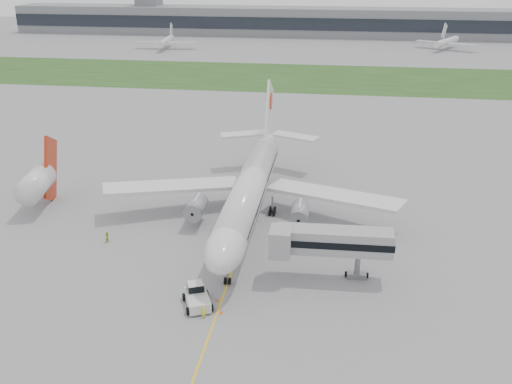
# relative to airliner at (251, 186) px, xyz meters

# --- Properties ---
(ground) EXTENTS (600.00, 600.00, 0.00)m
(ground) POSITION_rel_airliner_xyz_m (0.00, -4.87, -5.66)
(ground) COLOR gray
(ground) RESTS_ON ground
(apron_markings) EXTENTS (70.00, 70.00, 0.04)m
(apron_markings) POSITION_rel_airliner_xyz_m (0.00, -9.87, -5.66)
(apron_markings) COLOR yellow
(apron_markings) RESTS_ON ground
(grass_strip) EXTENTS (600.00, 50.00, 0.02)m
(grass_strip) POSITION_rel_airliner_xyz_m (0.00, 115.13, -5.65)
(grass_strip) COLOR #20451A
(grass_strip) RESTS_ON ground
(terminal_building) EXTENTS (320.00, 22.30, 14.00)m
(terminal_building) POSITION_rel_airliner_xyz_m (0.00, 225.00, 1.34)
(terminal_building) COLOR gray
(terminal_building) RESTS_ON ground
(control_tower) EXTENTS (12.00, 12.00, 56.00)m
(control_tower) POSITION_rel_airliner_xyz_m (-90.00, 227.13, -5.66)
(control_tower) COLOR gray
(control_tower) RESTS_ON ground
(airliner) EXTENTS (48.13, 53.95, 17.88)m
(airliner) POSITION_rel_airliner_xyz_m (0.00, 0.00, 0.00)
(airliner) COLOR silver
(airliner) RESTS_ON ground
(pushback_tug) EXTENTS (4.49, 5.30, 2.38)m
(pushback_tug) POSITION_rel_airliner_xyz_m (-2.78, -24.89, -4.57)
(pushback_tug) COLOR silver
(pushback_tug) RESTS_ON ground
(jet_bridge) EXTENTS (15.62, 4.85, 7.23)m
(jet_bridge) POSITION_rel_airliner_xyz_m (12.38, -16.59, -0.31)
(jet_bridge) COLOR gray
(jet_bridge) RESTS_ON ground
(safety_cone_left) EXTENTS (0.36, 0.36, 0.50)m
(safety_cone_left) POSITION_rel_airliner_xyz_m (-0.50, -23.95, -5.41)
(safety_cone_left) COLOR orange
(safety_cone_left) RESTS_ON ground
(safety_cone_right) EXTENTS (0.39, 0.39, 0.54)m
(safety_cone_right) POSITION_rel_airliner_xyz_m (0.50, -26.46, -5.39)
(safety_cone_right) COLOR orange
(safety_cone_right) RESTS_ON ground
(ground_crew_near) EXTENTS (0.67, 0.64, 1.54)m
(ground_crew_near) POSITION_rel_airliner_xyz_m (-1.34, -27.55, -4.89)
(ground_crew_near) COLOR #ECF528
(ground_crew_near) RESTS_ON ground
(ground_crew_far) EXTENTS (0.84, 0.96, 1.67)m
(ground_crew_far) POSITION_rel_airliner_xyz_m (-19.59, -10.99, -4.82)
(ground_crew_far) COLOR #A4D022
(ground_crew_far) RESTS_ON ground
(neighbor_aircraft) EXTENTS (5.50, 14.69, 11.87)m
(neighbor_aircraft) POSITION_rel_airliner_xyz_m (-35.23, -0.89, -0.96)
(neighbor_aircraft) COLOR #AE2409
(neighbor_aircraft) RESTS_ON ground
(distant_aircraft_left) EXTENTS (28.01, 25.16, 10.06)m
(distant_aircraft_left) POSITION_rel_airliner_xyz_m (-64.54, 170.55, -5.66)
(distant_aircraft_left) COLOR silver
(distant_aircraft_left) RESTS_ON ground
(distant_aircraft_right) EXTENTS (35.07, 33.82, 10.30)m
(distant_aircraft_right) POSITION_rel_airliner_xyz_m (59.16, 185.88, -5.66)
(distant_aircraft_right) COLOR silver
(distant_aircraft_right) RESTS_ON ground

